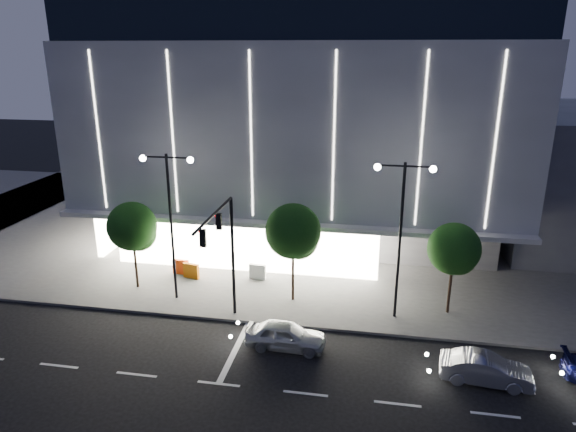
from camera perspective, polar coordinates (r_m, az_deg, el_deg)
The scene contains 14 objects.
ground at distance 26.53m, azimuth -10.98°, elevation -15.50°, with size 160.00×160.00×0.00m, color black.
sidewalk_museum at distance 46.91m, azimuth 5.20°, elevation 0.03°, with size 70.00×40.00×0.15m, color #474747.
museum at distance 43.47m, azimuth 2.63°, elevation 11.09°, with size 30.00×25.80×18.00m.
traffic_mast at distance 26.74m, azimuth -7.10°, elevation -2.89°, with size 0.33×5.89×7.07m.
street_lamp_west at distance 30.15m, azimuth -12.99°, elevation 1.07°, with size 3.16×0.36×9.00m.
street_lamp_east at distance 27.87m, azimuth 12.48°, elevation -0.29°, with size 3.16×0.36×9.00m.
tree_left at distance 32.84m, azimuth -16.87°, elevation -1.38°, with size 3.02×3.02×5.72m.
tree_mid at distance 29.68m, azimuth 0.62°, elevation -2.03°, with size 3.25×3.25×6.15m.
tree_right at distance 29.82m, azimuth 17.97°, elevation -3.78°, with size 2.91×2.91×5.51m.
car_lead at distance 26.70m, azimuth -0.28°, elevation -13.11°, with size 1.66×4.11×1.40m, color #AFB3B7.
car_second at distance 25.93m, azimuth 21.12°, elevation -15.60°, with size 1.42×4.06×1.34m, color #AEB0B6.
barrier_a at distance 35.21m, azimuth -11.83°, elevation -5.56°, with size 1.10×0.25×1.00m, color red.
barrier_c at distance 34.49m, azimuth -10.71°, elevation -6.00°, with size 1.10×0.25×1.00m, color #C55E0A.
barrier_d at distance 33.83m, azimuth -3.41°, elevation -6.19°, with size 1.10×0.25×1.00m, color white.
Camera 1 is at (8.58, -20.49, 14.51)m, focal length 32.00 mm.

